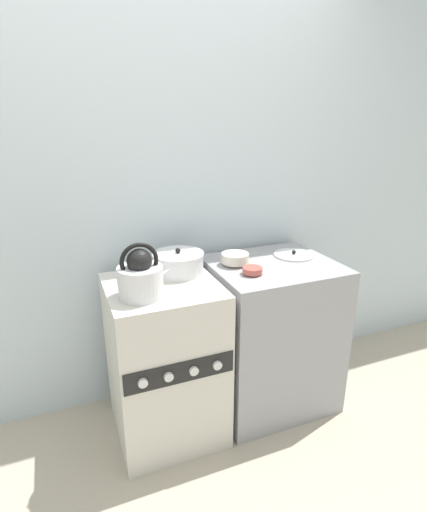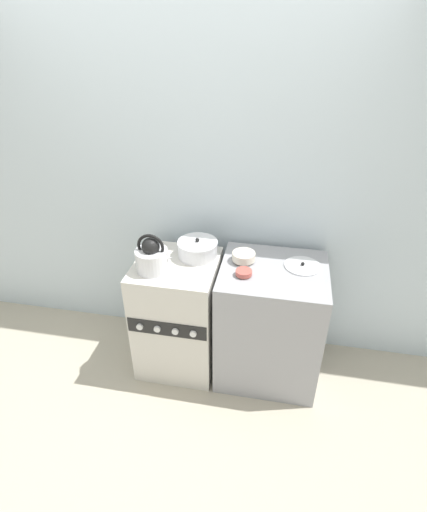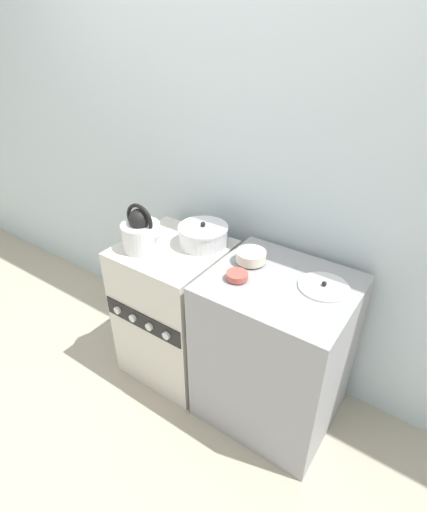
{
  "view_description": "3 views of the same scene",
  "coord_description": "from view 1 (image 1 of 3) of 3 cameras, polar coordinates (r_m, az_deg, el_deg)",
  "views": [
    {
      "loc": [
        -0.45,
        -1.52,
        1.66
      ],
      "look_at": [
        0.29,
        0.3,
        0.98
      ],
      "focal_mm": 28.0,
      "sensor_mm": 36.0,
      "label": 1
    },
    {
      "loc": [
        0.67,
        -1.87,
        2.31
      ],
      "look_at": [
        0.26,
        0.29,
        0.96
      ],
      "focal_mm": 28.0,
      "sensor_mm": 36.0,
      "label": 2
    },
    {
      "loc": [
        1.26,
        -1.14,
        1.98
      ],
      "look_at": [
        0.3,
        0.24,
        0.94
      ],
      "focal_mm": 28.0,
      "sensor_mm": 36.0,
      "label": 3
    }
  ],
  "objects": [
    {
      "name": "kettle",
      "position": [
        1.85,
        -10.36,
        -2.93
      ],
      "size": [
        0.26,
        0.21,
        0.26
      ],
      "color": "silver",
      "rests_on": "stove"
    },
    {
      "name": "counter",
      "position": [
        2.45,
        8.06,
        -10.86
      ],
      "size": [
        0.7,
        0.61,
        0.89
      ],
      "color": "#99999E",
      "rests_on": "ground_plane"
    },
    {
      "name": "enamel_bowl",
      "position": [
        2.21,
        3.11,
        -0.31
      ],
      "size": [
        0.15,
        0.15,
        0.06
      ],
      "color": "beige",
      "rests_on": "counter"
    },
    {
      "name": "stove",
      "position": [
        2.21,
        -6.88,
        -14.56
      ],
      "size": [
        0.55,
        0.58,
        0.88
      ],
      "color": "beige",
      "rests_on": "ground_plane"
    },
    {
      "name": "small_ceramic_bowl",
      "position": [
        2.08,
        5.59,
        -2.06
      ],
      "size": [
        0.1,
        0.1,
        0.04
      ],
      "color": "#B75147",
      "rests_on": "counter"
    },
    {
      "name": "wall_back",
      "position": [
        2.28,
        -10.44,
        8.42
      ],
      "size": [
        7.0,
        0.06,
        2.5
      ],
      "color": "silver",
      "rests_on": "ground_plane"
    },
    {
      "name": "ground_plane",
      "position": [
        2.29,
        -4.32,
        -27.39
      ],
      "size": [
        12.0,
        12.0,
        0.0
      ],
      "primitive_type": "plane",
      "color": "#B2A893"
    },
    {
      "name": "loose_pot_lid",
      "position": [
        2.41,
        11.39,
        0.18
      ],
      "size": [
        0.24,
        0.24,
        0.03
      ],
      "color": "silver",
      "rests_on": "counter"
    },
    {
      "name": "cooking_pot",
      "position": [
        2.13,
        -5.05,
        -0.99
      ],
      "size": [
        0.27,
        0.27,
        0.14
      ],
      "color": "silver",
      "rests_on": "stove"
    }
  ]
}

